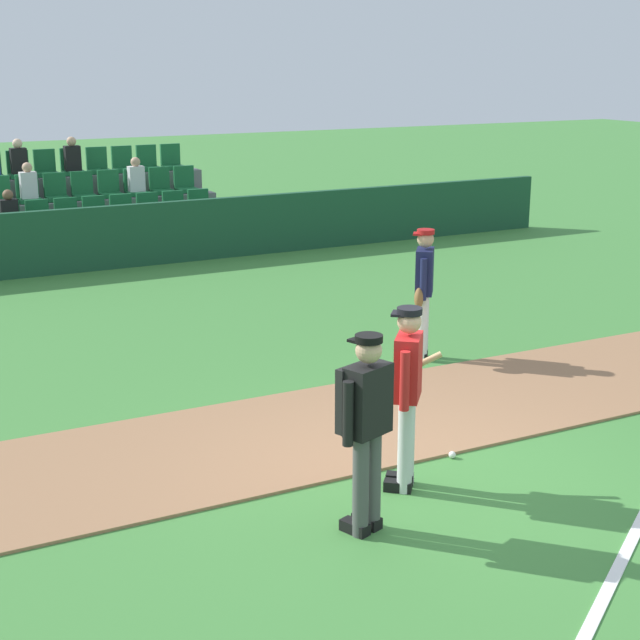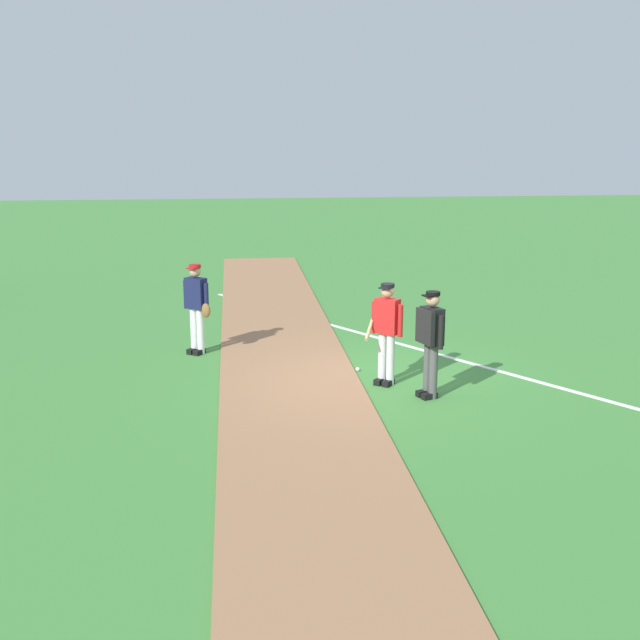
{
  "view_description": "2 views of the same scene",
  "coord_description": "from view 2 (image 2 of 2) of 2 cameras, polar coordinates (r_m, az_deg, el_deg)",
  "views": [
    {
      "loc": [
        -4.68,
        -7.11,
        3.94
      ],
      "look_at": [
        -0.01,
        1.93,
        1.13
      ],
      "focal_mm": 53.81,
      "sensor_mm": 36.0,
      "label": 1
    },
    {
      "loc": [
        -12.91,
        2.48,
        4.21
      ],
      "look_at": [
        0.43,
        0.97,
        1.02
      ],
      "focal_mm": 44.28,
      "sensor_mm": 36.0,
      "label": 2
    }
  ],
  "objects": [
    {
      "name": "foul_line_chalk",
      "position": [
        16.73,
        4.03,
        -1.24
      ],
      "size": [
        10.02,
        6.77,
        0.01
      ],
      "primitive_type": "cube",
      "rotation": [
        0.0,
        0.0,
        0.59
      ],
      "color": "white",
      "rests_on": "ground"
    },
    {
      "name": "runner_navy_jersey",
      "position": [
        15.44,
        -8.9,
        1.05
      ],
      "size": [
        0.52,
        0.55,
        1.76
      ],
      "color": "white",
      "rests_on": "ground"
    },
    {
      "name": "baseball",
      "position": [
        14.35,
        2.74,
        -3.57
      ],
      "size": [
        0.07,
        0.07,
        0.07
      ],
      "primitive_type": "sphere",
      "color": "white",
      "rests_on": "ground"
    },
    {
      "name": "umpire_home_plate",
      "position": [
        12.8,
        7.99,
        -1.3
      ],
      "size": [
        0.56,
        0.41,
        1.76
      ],
      "color": "#4C4C4C",
      "rests_on": "ground"
    },
    {
      "name": "ground_plane",
      "position": [
        13.81,
        4.23,
        -4.44
      ],
      "size": [
        80.0,
        80.0,
        0.0
      ],
      "primitive_type": "plane",
      "color": "#42843A"
    },
    {
      "name": "batter_red_jersey",
      "position": [
        13.41,
        4.82,
        -0.69
      ],
      "size": [
        0.76,
        0.67,
        1.76
      ],
      "color": "silver",
      "rests_on": "ground"
    },
    {
      "name": "infield_dirt_path",
      "position": [
        13.61,
        -2.14,
        -4.61
      ],
      "size": [
        28.0,
        2.42,
        0.03
      ],
      "primitive_type": "cube",
      "color": "#9E704C",
      "rests_on": "ground"
    }
  ]
}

